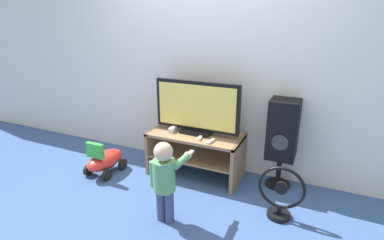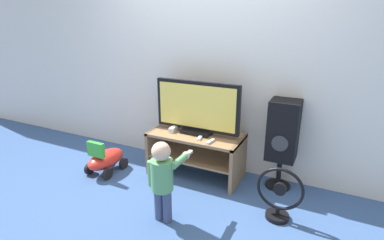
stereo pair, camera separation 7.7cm
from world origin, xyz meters
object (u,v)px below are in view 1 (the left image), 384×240
Objects in this scene: floor_fan at (281,195)px; speaker_tower at (283,132)px; remote_secondary at (200,137)px; remote_primary at (211,141)px; game_console at (174,129)px; ride_on_toy at (105,160)px; television at (197,108)px; child at (165,176)px.

speaker_tower is at bearing 100.47° from floor_fan.
remote_secondary is 1.00m from floor_fan.
remote_primary and remote_secondary have the same top height.
speaker_tower is (1.17, 0.17, 0.09)m from game_console.
game_console is at bearing 165.08° from remote_primary.
remote_primary is at bearing 162.02° from floor_fan.
ride_on_toy is (-0.71, -0.38, -0.36)m from game_console.
game_console is 0.52m from remote_primary.
television is 1.92× the size of floor_fan.
child is 1.49× the size of floor_fan.
remote_primary is at bearing -20.26° from remote_secondary.
speaker_tower is at bearing 17.53° from remote_secondary.
television is 1.88× the size of ride_on_toy.
child is 1.46× the size of ride_on_toy.
ride_on_toy is at bearing -155.80° from television.
child reaches higher than ride_on_toy.
game_console is 0.34× the size of floor_fan.
remote_primary is at bearing -155.25° from speaker_tower.
remote_primary is at bearing -37.74° from television.
remote_secondary is (0.10, -0.13, -0.28)m from television.
floor_fan is (1.27, -0.38, -0.30)m from game_console.
remote_primary is 0.73m from child.
game_console is 1.27× the size of remote_secondary.
speaker_tower is 1.90× the size of floor_fan.
game_console is at bearing -168.63° from television.
game_console is 0.88m from ride_on_toy.
floor_fan reaches higher than ride_on_toy.
remote_secondary is 0.14× the size of speaker_tower.
television is at bearing 142.26° from remote_primary.
remote_secondary is 0.18× the size of child.
television reaches higher than child.
television is 1.23m from ride_on_toy.
remote_primary is 0.27× the size of floor_fan.
television is at bearing -172.45° from speaker_tower.
game_console is at bearing 167.24° from remote_secondary.
television reaches higher than speaker_tower.
child is at bearing -89.87° from remote_secondary.
television is at bearing 96.48° from child.
floor_fan is at bearing -17.98° from remote_primary.
remote_secondary is at bearing 161.67° from floor_fan.
child reaches higher than remote_secondary.
game_console is 1.36m from floor_fan.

